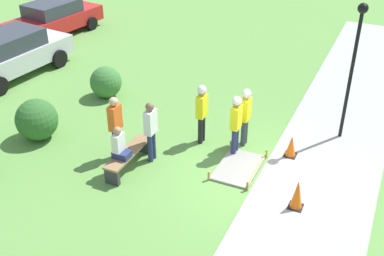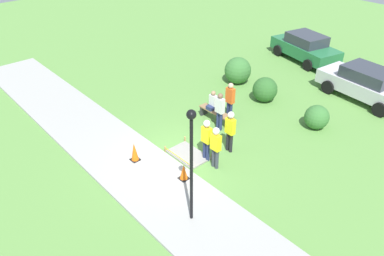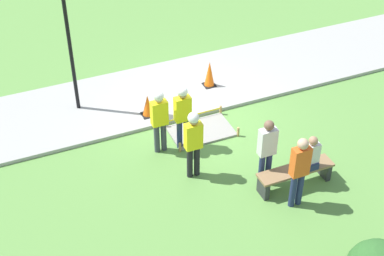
% 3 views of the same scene
% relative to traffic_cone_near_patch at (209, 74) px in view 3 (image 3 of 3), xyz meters
% --- Properties ---
extents(ground_plane, '(60.00, 60.00, 0.00)m').
position_rel_traffic_cone_near_patch_xyz_m(ground_plane, '(0.90, 1.18, -0.49)').
color(ground_plane, '#5B8E42').
extents(sidewalk, '(28.00, 2.93, 0.10)m').
position_rel_traffic_cone_near_patch_xyz_m(sidewalk, '(0.90, -0.28, -0.44)').
color(sidewalk, '#9E9E99').
rests_on(sidewalk, ground_plane).
extents(wet_concrete_patch, '(1.67, 1.10, 0.27)m').
position_rel_traffic_cone_near_patch_xyz_m(wet_concrete_patch, '(1.06, 1.82, -0.45)').
color(wet_concrete_patch, gray).
rests_on(wet_concrete_patch, ground_plane).
extents(traffic_cone_near_patch, '(0.34, 0.34, 0.78)m').
position_rel_traffic_cone_near_patch_xyz_m(traffic_cone_near_patch, '(0.00, 0.00, 0.00)').
color(traffic_cone_near_patch, black).
rests_on(traffic_cone_near_patch, sidewalk).
extents(traffic_cone_far_patch, '(0.34, 0.34, 0.62)m').
position_rel_traffic_cone_near_patch_xyz_m(traffic_cone_far_patch, '(2.12, 0.68, -0.08)').
color(traffic_cone_far_patch, black).
rests_on(traffic_cone_far_patch, sidewalk).
extents(park_bench, '(1.84, 0.44, 0.51)m').
position_rel_traffic_cone_near_patch_xyz_m(park_bench, '(-0.11, 4.54, -0.13)').
color(park_bench, '#2D2D33').
rests_on(park_bench, ground_plane).
extents(person_seated_on_bench, '(0.36, 0.44, 0.89)m').
position_rel_traffic_cone_near_patch_xyz_m(person_seated_on_bench, '(-0.41, 4.59, 0.37)').
color(person_seated_on_bench, navy).
rests_on(person_seated_on_bench, park_bench).
extents(worker_supervisor, '(0.40, 0.26, 1.80)m').
position_rel_traffic_cone_near_patch_xyz_m(worker_supervisor, '(1.72, 2.18, 0.59)').
color(worker_supervisor, navy).
rests_on(worker_supervisor, ground_plane).
extents(worker_assistant, '(0.40, 0.26, 1.78)m').
position_rel_traffic_cone_near_patch_xyz_m(worker_assistant, '(2.29, 2.11, 0.57)').
color(worker_assistant, '#383D47').
rests_on(worker_assistant, ground_plane).
extents(worker_trainee, '(0.40, 0.26, 1.82)m').
position_rel_traffic_cone_near_patch_xyz_m(worker_trainee, '(1.91, 3.29, 0.61)').
color(worker_trainee, black).
rests_on(worker_trainee, ground_plane).
extents(bystander_in_orange_shirt, '(0.40, 0.24, 1.86)m').
position_rel_traffic_cone_near_patch_xyz_m(bystander_in_orange_shirt, '(0.20, 5.08, 0.58)').
color(bystander_in_orange_shirt, navy).
rests_on(bystander_in_orange_shirt, ground_plane).
extents(bystander_in_gray_shirt, '(0.40, 0.23, 1.77)m').
position_rel_traffic_cone_near_patch_xyz_m(bystander_in_gray_shirt, '(0.48, 4.15, 0.52)').
color(bystander_in_gray_shirt, navy).
rests_on(bystander_in_gray_shirt, ground_plane).
extents(lamppost_near, '(0.28, 0.28, 3.98)m').
position_rel_traffic_cone_near_patch_xyz_m(lamppost_near, '(3.75, -0.39, 2.21)').
color(lamppost_near, black).
rests_on(lamppost_near, sidewalk).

